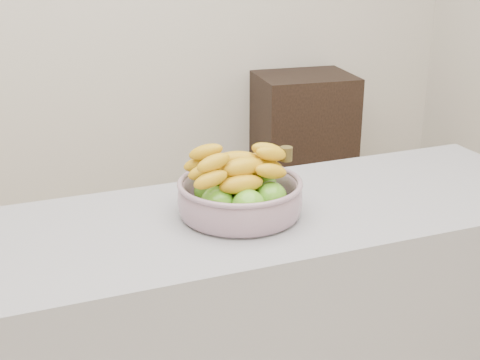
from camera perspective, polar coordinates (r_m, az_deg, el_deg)
The scene contains 3 objects.
counter at distance 2.02m, azimuth -1.25°, elevation -14.92°, with size 2.00×0.60×0.90m, color #93949B.
cabinet at distance 3.70m, azimuth 5.35°, elevation 2.11°, with size 0.50×0.40×0.90m, color black.
fruit_bowl at distance 1.79m, azimuth -0.02°, elevation -1.17°, with size 0.34×0.34×0.18m.
Camera 1 is at (-0.57, -1.34, 1.63)m, focal length 50.00 mm.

